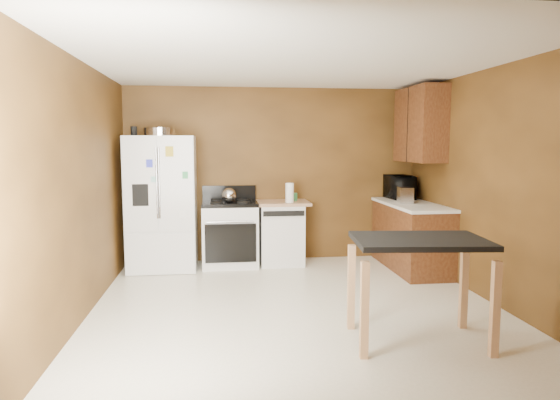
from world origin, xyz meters
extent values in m
plane|color=white|center=(0.00, 0.00, 0.00)|extent=(4.50, 4.50, 0.00)
plane|color=white|center=(0.00, 0.00, 2.50)|extent=(4.50, 4.50, 0.00)
plane|color=brown|center=(0.00, 2.25, 1.25)|extent=(4.20, 0.00, 4.20)
plane|color=brown|center=(0.00, -2.25, 1.25)|extent=(4.20, 0.00, 4.20)
plane|color=brown|center=(-2.10, 0.00, 1.25)|extent=(0.00, 4.50, 4.50)
plane|color=brown|center=(2.10, 0.00, 1.25)|extent=(0.00, 4.50, 4.50)
cylinder|color=silver|center=(-1.57, 1.91, 1.85)|extent=(0.43, 0.43, 0.11)
cylinder|color=black|center=(-1.88, 1.81, 1.86)|extent=(0.08, 0.08, 0.12)
sphere|color=silver|center=(-0.65, 1.80, 1.00)|extent=(0.20, 0.20, 0.20)
cylinder|color=white|center=(0.18, 1.81, 1.02)|extent=(0.12, 0.12, 0.27)
cylinder|color=#44B166|center=(0.27, 2.02, 0.94)|extent=(0.12, 0.12, 0.11)
cube|color=silver|center=(1.73, 1.50, 1.01)|extent=(0.23, 0.32, 0.21)
imported|color=black|center=(1.83, 2.03, 1.06)|extent=(0.41, 0.58, 0.31)
cube|color=white|center=(-1.55, 1.88, 0.90)|extent=(0.90, 0.75, 1.80)
cube|color=white|center=(-1.78, 1.49, 1.18)|extent=(0.43, 0.02, 1.20)
cube|color=white|center=(-1.32, 1.49, 1.18)|extent=(0.43, 0.02, 1.20)
cube|color=white|center=(-1.55, 1.49, 0.28)|extent=(0.88, 0.02, 0.54)
cube|color=black|center=(-1.78, 1.48, 1.05)|extent=(0.20, 0.01, 0.28)
cylinder|color=silver|center=(-1.56, 1.46, 1.20)|extent=(0.02, 0.02, 0.90)
cylinder|color=silver|center=(-1.54, 1.46, 1.20)|extent=(0.02, 0.02, 0.90)
cube|color=#3840EF|center=(-1.65, 1.46, 1.45)|extent=(0.08, 0.00, 0.10)
cube|color=gold|center=(-1.40, 1.46, 1.60)|extent=(0.10, 0.00, 0.13)
cube|color=#3CA960|center=(-1.21, 1.46, 1.30)|extent=(0.07, 0.00, 0.09)
cube|color=white|center=(-1.25, 1.46, 0.80)|extent=(0.09, 0.00, 0.10)
cube|color=#96E1D9|center=(-1.60, 1.46, 1.25)|extent=(0.07, 0.00, 0.07)
cube|color=white|center=(-0.64, 1.93, 0.42)|extent=(0.76, 0.65, 0.85)
cube|color=black|center=(-0.64, 1.93, 0.88)|extent=(0.76, 0.65, 0.05)
cube|color=black|center=(-0.64, 2.21, 1.00)|extent=(0.76, 0.06, 0.20)
cube|color=black|center=(-0.64, 1.59, 0.38)|extent=(0.68, 0.02, 0.52)
cylinder|color=silver|center=(-0.64, 1.58, 0.67)|extent=(0.62, 0.02, 0.02)
cylinder|color=black|center=(-0.82, 2.08, 0.91)|extent=(0.17, 0.17, 0.02)
cylinder|color=black|center=(-0.46, 2.08, 0.91)|extent=(0.17, 0.17, 0.02)
cylinder|color=black|center=(-0.82, 1.77, 0.91)|extent=(0.17, 0.17, 0.02)
cylinder|color=black|center=(-0.46, 1.77, 0.91)|extent=(0.17, 0.17, 0.02)
cube|color=white|center=(0.08, 1.95, 0.42)|extent=(0.60, 0.60, 0.85)
cube|color=black|center=(0.08, 1.64, 0.76)|extent=(0.56, 0.02, 0.07)
cube|color=#A67B5C|center=(0.08, 1.95, 0.87)|extent=(0.78, 0.62, 0.04)
cube|color=brown|center=(1.80, 1.45, 0.43)|extent=(0.60, 1.55, 0.86)
cube|color=white|center=(1.80, 1.45, 0.88)|extent=(0.63, 1.58, 0.04)
cube|color=brown|center=(1.93, 1.55, 1.95)|extent=(0.35, 1.05, 1.00)
cube|color=black|center=(1.75, 1.55, 1.95)|extent=(0.01, 0.01, 1.00)
cube|color=black|center=(0.89, -1.01, 0.88)|extent=(1.16, 0.84, 0.05)
cube|color=tan|center=(0.40, -0.64, 0.39)|extent=(0.07, 0.07, 0.78)
cube|color=tan|center=(1.44, -0.74, 0.39)|extent=(0.07, 0.07, 0.78)
cube|color=tan|center=(0.34, -1.27, 0.39)|extent=(0.07, 0.07, 0.78)
cube|color=tan|center=(1.37, -1.38, 0.39)|extent=(0.07, 0.07, 0.78)
camera|label=1|loc=(-0.79, -4.97, 1.69)|focal=32.00mm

